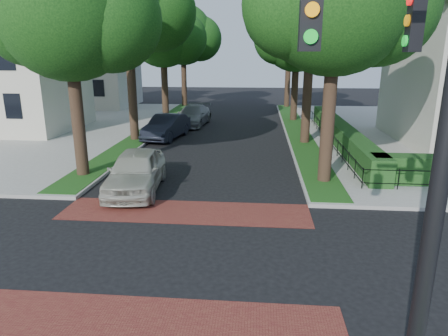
% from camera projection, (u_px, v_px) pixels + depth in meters
% --- Properties ---
extents(ground, '(120.00, 120.00, 0.00)m').
position_uv_depth(ground, '(166.00, 254.00, 11.42)').
color(ground, black).
rests_on(ground, ground).
extents(crosswalk_far, '(9.00, 2.20, 0.01)m').
position_uv_depth(crosswalk_far, '(186.00, 212.00, 14.49)').
color(crosswalk_far, maroon).
rests_on(crosswalk_far, ground).
extents(crosswalk_near, '(9.00, 2.20, 0.01)m').
position_uv_depth(crosswalk_near, '(131.00, 327.00, 8.35)').
color(crosswalk_near, maroon).
rests_on(crosswalk_near, ground).
extents(grass_strip_ne, '(1.60, 29.80, 0.02)m').
position_uv_depth(grass_strip_ne, '(297.00, 130.00, 29.22)').
color(grass_strip_ne, '#1B4714').
rests_on(grass_strip_ne, sidewalk_ne).
extents(grass_strip_nw, '(1.60, 29.80, 0.02)m').
position_uv_depth(grass_strip_nw, '(153.00, 128.00, 30.13)').
color(grass_strip_nw, '#1B4714').
rests_on(grass_strip_nw, sidewalk_nw).
extents(tree_right_mid, '(8.25, 7.09, 11.22)m').
position_uv_depth(tree_right_mid, '(313.00, 10.00, 23.37)').
color(tree_right_mid, black).
rests_on(tree_right_mid, sidewalk_ne).
extents(tree_right_far, '(7.25, 6.23, 9.74)m').
position_uv_depth(tree_right_far, '(298.00, 36.00, 32.26)').
color(tree_right_far, black).
rests_on(tree_right_far, sidewalk_ne).
extents(tree_right_back, '(7.50, 6.45, 10.20)m').
position_uv_depth(tree_right_back, '(290.00, 36.00, 40.79)').
color(tree_right_back, black).
rests_on(tree_right_back, sidewalk_ne).
extents(tree_left_near, '(7.50, 6.45, 10.20)m').
position_uv_depth(tree_left_near, '(72.00, 11.00, 16.80)').
color(tree_left_near, black).
rests_on(tree_left_near, sidewalk_nw).
extents(tree_left_mid, '(8.00, 6.88, 11.48)m').
position_uv_depth(tree_left_mid, '(130.00, 6.00, 24.18)').
color(tree_left_mid, black).
rests_on(tree_left_mid, sidewalk_nw).
extents(tree_left_far, '(7.00, 6.02, 9.86)m').
position_uv_depth(tree_left_far, '(164.00, 34.00, 33.11)').
color(tree_left_far, black).
rests_on(tree_left_far, sidewalk_nw).
extents(tree_left_back, '(7.75, 6.66, 10.44)m').
position_uv_depth(tree_left_back, '(184.00, 35.00, 41.67)').
color(tree_left_back, black).
rests_on(tree_left_back, sidewalk_nw).
extents(hedge_main_road, '(1.00, 18.00, 1.20)m').
position_uv_depth(hedge_main_road, '(341.00, 133.00, 24.94)').
color(hedge_main_road, '#163A14').
rests_on(hedge_main_road, sidewalk_ne).
extents(fence_main_road, '(0.06, 18.00, 0.90)m').
position_uv_depth(fence_main_road, '(327.00, 136.00, 25.05)').
color(fence_main_road, black).
rests_on(fence_main_road, sidewalk_ne).
extents(house_left_near, '(10.00, 9.00, 10.14)m').
position_uv_depth(house_left_near, '(7.00, 61.00, 28.57)').
color(house_left_near, beige).
rests_on(house_left_near, sidewalk_nw).
extents(house_left_far, '(10.00, 9.00, 10.14)m').
position_uv_depth(house_left_far, '(88.00, 59.00, 41.98)').
color(house_left_far, beige).
rests_on(house_left_far, sidewalk_nw).
extents(traffic_signal, '(2.17, 2.00, 8.00)m').
position_uv_depth(traffic_signal, '(428.00, 115.00, 5.49)').
color(traffic_signal, black).
rests_on(traffic_signal, sidewalk_se).
extents(parked_car_front, '(2.49, 5.21, 1.72)m').
position_uv_depth(parked_car_front, '(136.00, 171.00, 16.55)').
color(parked_car_front, '#B2B1A0').
rests_on(parked_car_front, ground).
extents(parked_car_middle, '(2.55, 5.18, 1.63)m').
position_uv_depth(parked_car_middle, '(167.00, 127.00, 26.85)').
color(parked_car_middle, black).
rests_on(parked_car_middle, ground).
extents(parked_car_rear, '(2.70, 5.58, 1.57)m').
position_uv_depth(parked_car_rear, '(193.00, 115.00, 32.01)').
color(parked_car_rear, slate).
rests_on(parked_car_rear, ground).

